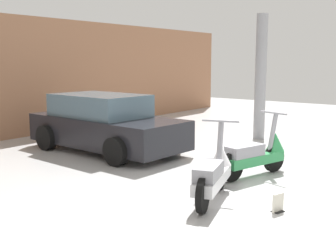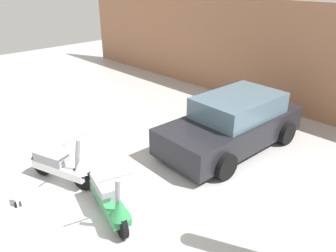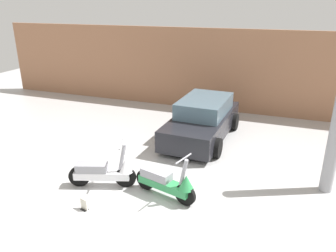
# 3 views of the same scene
# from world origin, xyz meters

# --- Properties ---
(ground_plane) EXTENTS (28.00, 28.00, 0.00)m
(ground_plane) POSITION_xyz_m (0.00, 0.00, 0.00)
(ground_plane) COLOR #B2B2B2
(wall_back) EXTENTS (19.60, 0.12, 3.23)m
(wall_back) POSITION_xyz_m (0.00, 7.25, 1.62)
(wall_back) COLOR #9E6B4C
(wall_back) RESTS_ON ground_plane
(scooter_front_left) EXTENTS (1.57, 0.79, 1.13)m
(scooter_front_left) POSITION_xyz_m (-1.07, 0.43, 0.40)
(scooter_front_left) COLOR black
(scooter_front_left) RESTS_ON ground_plane
(scooter_front_right) EXTENTS (1.58, 0.74, 1.12)m
(scooter_front_right) POSITION_xyz_m (0.49, 0.48, 0.40)
(scooter_front_right) COLOR black
(scooter_front_right) RESTS_ON ground_plane
(car_rear_left) EXTENTS (1.98, 3.87, 1.29)m
(car_rear_left) POSITION_xyz_m (0.35, 4.17, 0.62)
(car_rear_left) COLOR black
(car_rear_left) RESTS_ON ground_plane
(placard_near_left_scooter) EXTENTS (0.20, 0.16, 0.26)m
(placard_near_left_scooter) POSITION_xyz_m (-1.01, -0.57, 0.11)
(placard_near_left_scooter) COLOR black
(placard_near_left_scooter) RESTS_ON ground_plane
(support_column_side) EXTENTS (0.29, 0.29, 3.23)m
(support_column_side) POSITION_xyz_m (3.90, 2.05, 1.62)
(support_column_side) COLOR #99999E
(support_column_side) RESTS_ON ground_plane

